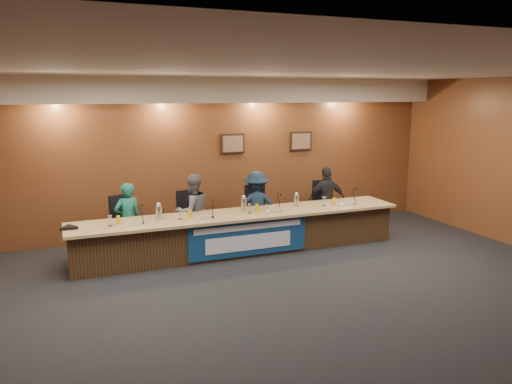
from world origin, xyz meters
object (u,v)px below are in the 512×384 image
speakerphone (69,228)px  panelist_b (193,211)px  panelist_a (128,220)px  carafe_mid (244,205)px  banner (249,238)px  panelist_c (257,207)px  office_chair_c (255,216)px  dais_body (241,234)px  panelist_d (327,200)px  carafe_left (159,213)px  office_chair_d (324,210)px  office_chair_b (192,222)px  carafe_right (296,201)px  office_chair_a (127,228)px

speakerphone → panelist_b: bearing=15.4°
panelist_a → speakerphone: size_ratio=4.18×
carafe_mid → banner: bearing=-99.2°
panelist_c → panelist_b: bearing=11.6°
office_chair_c → speakerphone: 3.57m
dais_body → panelist_a: (-1.95, 0.55, 0.32)m
panelist_d → carafe_left: 3.65m
panelist_b → office_chair_d: size_ratio=2.97×
carafe_left → carafe_mid: size_ratio=0.98×
office_chair_d → speakerphone: bearing=-156.6°
carafe_mid → speakerphone: 3.03m
banner → office_chair_c: (0.54, 1.07, 0.10)m
office_chair_b → office_chair_c: same height
banner → panelist_b: bearing=127.7°
office_chair_b → carafe_right: size_ratio=2.13×
dais_body → speakerphone: speakerphone is taller
dais_body → office_chair_d: size_ratio=12.50×
panelist_a → panelist_d: panelist_d is taller
panelist_d → carafe_right: panelist_d is taller
speakerphone → panelist_a: bearing=31.2°
dais_body → panelist_d: size_ratio=4.29×
panelist_d → office_chair_b: bearing=7.7°
panelist_d → speakerphone: bearing=16.5°
carafe_left → panelist_d: bearing=8.5°
banner → office_chair_c: size_ratio=4.58×
dais_body → office_chair_d: 2.21m
dais_body → office_chair_c: dais_body is taller
dais_body → carafe_mid: bearing=28.7°
office_chair_a → speakerphone: speakerphone is taller
banner → carafe_left: (-1.49, 0.43, 0.49)m
carafe_left → banner: bearing=-16.0°
panelist_c → office_chair_d: bearing=-164.7°
panelist_a → carafe_left: (0.46, -0.54, 0.20)m
office_chair_a → carafe_mid: (2.02, -0.61, 0.40)m
carafe_left → office_chair_c: bearing=17.5°
carafe_left → carafe_mid: carafe_mid is taller
dais_body → office_chair_b: bearing=138.9°
panelist_a → panelist_c: bearing=164.1°
office_chair_a → office_chair_d: 4.06m
carafe_right → panelist_c: bearing=141.4°
office_chair_d → carafe_left: bearing=-154.5°
panelist_c → carafe_right: panelist_c is taller
speakerphone → office_chair_c: bearing=11.4°
panelist_d → carafe_left: bearing=18.2°
panelist_a → office_chair_c: bearing=166.4°
panelist_b → banner: bearing=116.2°
office_chair_c → carafe_right: (0.62, -0.60, 0.38)m
banner → panelist_c: 1.15m
panelist_a → panelist_d: (4.06, 0.00, 0.03)m
panelist_b → office_chair_b: panelist_b is taller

